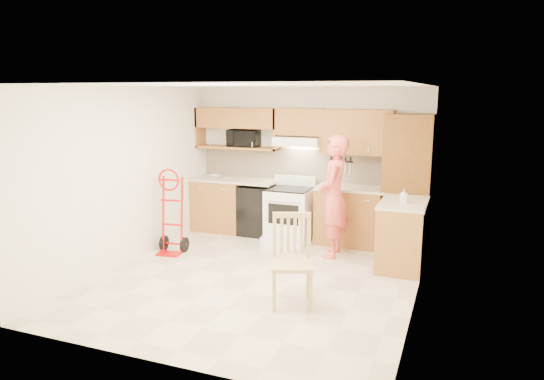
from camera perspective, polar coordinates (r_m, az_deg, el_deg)
The scene contains 28 objects.
floor at distance 6.68m, azimuth -1.57°, elevation -10.17°, with size 4.00×4.50×0.02m, color beige.
ceiling at distance 6.22m, azimuth -1.69°, elevation 11.98°, with size 4.00×4.50×0.02m, color white.
wall_back at distance 8.43m, azimuth 4.31°, elevation 3.18°, with size 4.00×0.02×2.50m, color white.
wall_front at distance 4.39m, azimuth -13.12°, elevation -4.65°, with size 4.00×0.02×2.50m, color white.
wall_left at distance 7.34m, azimuth -16.28°, elevation 1.54°, with size 0.02×4.50×2.50m, color white.
wall_right at distance 5.87m, azimuth 16.79°, elevation -0.83°, with size 0.02×4.50×2.50m, color white.
backsplash at distance 8.42m, azimuth 4.26°, elevation 2.82°, with size 3.92×0.03×0.55m, color beige.
lower_cab_left at distance 8.87m, azimuth -5.98°, elevation -1.71°, with size 0.90×0.60×0.90m, color olive.
dishwasher at distance 8.57m, azimuth -1.50°, elevation -2.29°, with size 0.60×0.60×0.85m, color black.
lower_cab_right at distance 8.09m, azimuth 9.23°, elevation -3.06°, with size 1.14×0.60×0.90m, color olive.
countertop_left at distance 8.65m, azimuth -4.27°, elevation 1.16°, with size 1.50×0.63×0.04m, color beige.
countertop_right at distance 7.99m, azimuth 9.34°, elevation 0.21°, with size 1.14×0.63×0.04m, color beige.
cab_return_right at distance 7.20m, azimuth 14.70°, elevation -5.09°, with size 0.60×1.00×0.90m, color olive.
countertop_return at distance 7.09m, azimuth 14.89°, elevation -1.44°, with size 0.63×1.00×0.04m, color beige.
pantry_tall at distance 7.85m, azimuth 15.23°, elevation 0.72°, with size 0.70×0.60×2.10m, color brown.
upper_cab_left at distance 8.65m, azimuth -3.99°, elevation 8.24°, with size 1.50×0.33×0.34m, color olive.
upper_shelf_mw at distance 8.69m, azimuth -3.95°, elevation 4.88°, with size 1.50×0.33×0.04m, color olive.
upper_cab_center at distance 8.23m, azimuth 3.22°, elevation 7.82°, with size 0.76×0.33×0.44m, color olive.
upper_cab_right at distance 8.00m, azimuth 9.74°, elevation 6.58°, with size 1.14×0.33×0.70m, color olive.
range_hood at distance 8.20m, azimuth 3.06°, elevation 5.64°, with size 0.76×0.46×0.14m, color white.
knife_strip at distance 8.24m, azimuth 7.87°, elevation 2.85°, with size 0.40×0.05×0.29m, color black, non-canonical shape.
microwave at distance 8.62m, azimuth -3.24°, elevation 5.96°, with size 0.53×0.36×0.30m, color black.
range at distance 8.11m, azimuth 1.88°, elevation -2.37°, with size 0.71×0.93×1.04m, color white, non-canonical shape.
person at distance 7.37m, azimuth 7.08°, elevation -0.77°, with size 0.66×0.43×1.81m, color #E6584B.
hand_truck at distance 7.67m, azimuth -11.59°, elevation -2.90°, with size 0.46×0.42×1.17m, color red, non-canonical shape.
dining_chair at distance 5.75m, azimuth 2.31°, elevation -8.14°, with size 0.47×0.51×1.04m, color tan, non-canonical shape.
soap_bottle at distance 6.99m, azimuth 14.87°, elevation -0.63°, with size 0.09×0.09×0.19m, color white.
bowl at distance 8.81m, azimuth -6.60°, elevation 1.61°, with size 0.20×0.20×0.05m, color white.
Camera 1 is at (2.41, -5.74, 2.43)m, focal length 32.83 mm.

